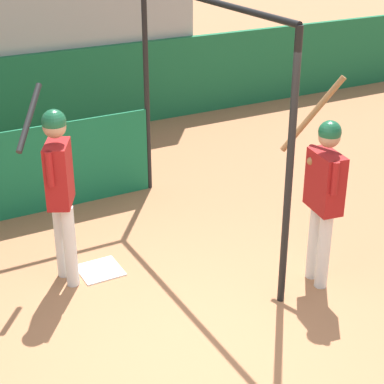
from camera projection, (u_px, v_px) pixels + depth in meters
ground_plane at (199, 350)px, 5.73m from camera, size 60.00×60.00×0.00m
outfield_wall at (16, 101)px, 10.21m from camera, size 24.00×0.12×1.41m
batting_cage at (15, 146)px, 7.16m from camera, size 3.85×3.17×2.75m
home_plate at (100, 270)px, 6.93m from camera, size 0.44×0.44×0.02m
player_batter at (59, 180)px, 6.30m from camera, size 0.57×0.88×1.98m
player_waiting at (324, 188)px, 6.31m from camera, size 0.52×0.82×2.12m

